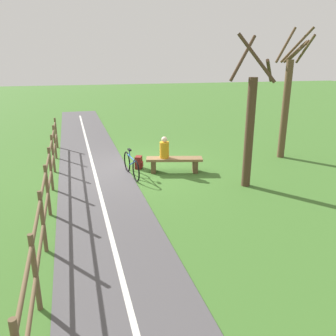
{
  "coord_description": "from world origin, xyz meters",
  "views": [
    {
      "loc": [
        1.62,
        11.17,
        3.63
      ],
      "look_at": [
        -0.54,
        2.72,
        0.82
      ],
      "focal_mm": 36.42,
      "sensor_mm": 36.0,
      "label": 1
    }
  ],
  "objects_px": {
    "bicycle": "(131,165)",
    "tree_mid_field": "(287,99)",
    "backpack": "(139,162)",
    "tree_far_right": "(250,125)",
    "bench": "(174,162)",
    "person_seated": "(164,149)"
  },
  "relations": [
    {
      "from": "bicycle",
      "to": "tree_far_right",
      "type": "height_order",
      "value": "tree_far_right"
    },
    {
      "from": "backpack",
      "to": "tree_far_right",
      "type": "distance_m",
      "value": 4.06
    },
    {
      "from": "tree_far_right",
      "to": "bicycle",
      "type": "bearing_deg",
      "value": -27.91
    },
    {
      "from": "tree_far_right",
      "to": "person_seated",
      "type": "bearing_deg",
      "value": -42.12
    },
    {
      "from": "person_seated",
      "to": "tree_far_right",
      "type": "height_order",
      "value": "tree_far_right"
    },
    {
      "from": "backpack",
      "to": "tree_far_right",
      "type": "relative_size",
      "value": 0.1
    },
    {
      "from": "tree_mid_field",
      "to": "tree_far_right",
      "type": "bearing_deg",
      "value": 42.49
    },
    {
      "from": "bicycle",
      "to": "tree_far_right",
      "type": "xyz_separation_m",
      "value": [
        -3.17,
        1.68,
        1.47
      ]
    },
    {
      "from": "bench",
      "to": "backpack",
      "type": "height_order",
      "value": "bench"
    },
    {
      "from": "bicycle",
      "to": "tree_mid_field",
      "type": "height_order",
      "value": "tree_mid_field"
    },
    {
      "from": "person_seated",
      "to": "bicycle",
      "type": "height_order",
      "value": "person_seated"
    },
    {
      "from": "person_seated",
      "to": "tree_mid_field",
      "type": "relative_size",
      "value": 0.15
    },
    {
      "from": "bench",
      "to": "tree_far_right",
      "type": "bearing_deg",
      "value": 147.33
    },
    {
      "from": "bicycle",
      "to": "backpack",
      "type": "relative_size",
      "value": 4.02
    },
    {
      "from": "person_seated",
      "to": "backpack",
      "type": "height_order",
      "value": "person_seated"
    },
    {
      "from": "bench",
      "to": "bicycle",
      "type": "distance_m",
      "value": 1.45
    },
    {
      "from": "person_seated",
      "to": "backpack",
      "type": "bearing_deg",
      "value": -24.93
    },
    {
      "from": "bench",
      "to": "tree_mid_field",
      "type": "relative_size",
      "value": 0.41
    },
    {
      "from": "bench",
      "to": "bicycle",
      "type": "relative_size",
      "value": 1.1
    },
    {
      "from": "bicycle",
      "to": "backpack",
      "type": "distance_m",
      "value": 0.86
    },
    {
      "from": "person_seated",
      "to": "bench",
      "type": "bearing_deg",
      "value": -180.0
    },
    {
      "from": "person_seated",
      "to": "tree_mid_field",
      "type": "bearing_deg",
      "value": -158.54
    }
  ]
}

